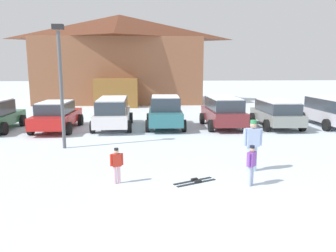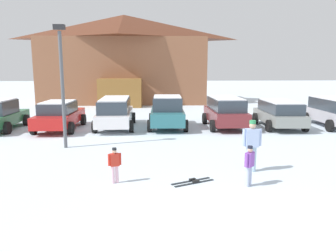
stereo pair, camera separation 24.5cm
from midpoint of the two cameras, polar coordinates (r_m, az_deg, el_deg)
ski_lodge at (r=32.62m, az=-7.34°, el=11.58°), size 15.81×9.72×8.26m
parked_red_sedan at (r=18.48m, az=-18.03°, el=1.82°), size 2.18×4.44×1.55m
parked_white_suv at (r=18.37m, az=-8.80°, el=2.49°), size 2.14×4.81×1.66m
parked_teal_hatchback at (r=18.10m, az=0.26°, el=2.45°), size 2.23×4.12×1.79m
parked_maroon_van at (r=18.48m, az=10.35°, el=2.54°), size 2.10×4.11×1.70m
parked_grey_wagon at (r=19.22m, az=19.17°, el=2.17°), size 2.24×4.19×1.51m
parked_silver_wagon at (r=20.67m, az=27.34°, el=2.30°), size 2.19×4.57×1.65m
skier_child_in_red_jacket at (r=9.55m, az=-8.53°, el=-6.44°), size 0.37×0.22×1.05m
skier_adult_in_blue_parka at (r=10.76m, az=15.01°, el=-2.86°), size 0.62×0.24×1.67m
skier_child_in_purple_jacket at (r=9.50m, az=14.72°, el=-6.34°), size 0.32×0.34×1.16m
pair_of_skis at (r=9.71m, az=5.12°, el=-9.62°), size 1.31×0.80×0.08m
lamp_post at (r=13.97m, az=-17.49°, el=7.73°), size 0.44×0.24×4.97m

